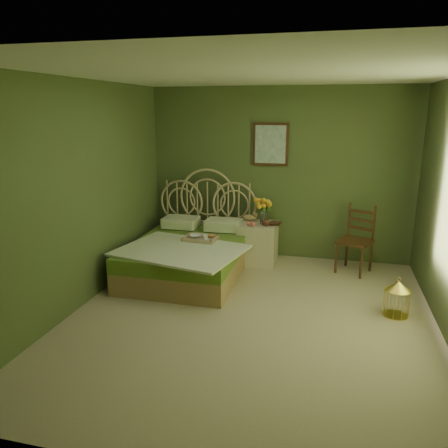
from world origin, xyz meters
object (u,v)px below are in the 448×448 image
(bed, at_px, (190,253))
(chair, at_px, (355,235))
(birdcage, at_px, (397,299))
(nightstand, at_px, (258,239))

(bed, distance_m, chair, 2.37)
(birdcage, bearing_deg, bed, 165.24)
(nightstand, bearing_deg, chair, -0.23)
(nightstand, xyz_separation_m, birdcage, (1.82, -1.39, -0.16))
(bed, height_order, birdcage, bed)
(bed, height_order, nightstand, bed)
(chair, distance_m, birdcage, 1.48)
(chair, height_order, birdcage, chair)
(nightstand, distance_m, chair, 1.40)
(chair, bearing_deg, nightstand, -156.12)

